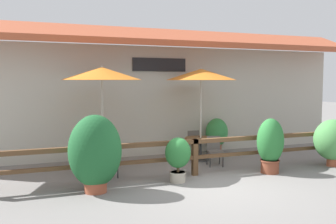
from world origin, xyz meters
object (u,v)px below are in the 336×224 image
(potted_plant_corner_fern, at_px, (333,140))
(potted_plant_small_flowering, at_px, (95,152))
(chair_middle_streetside, at_px, (214,149))
(dining_table_near, at_px, (103,150))
(chair_near_streetside, at_px, (107,159))
(dining_table_middle, at_px, (201,142))
(potted_plant_tall_tropical, at_px, (217,133))
(chair_near_wallside, at_px, (96,149))
(potted_plant_broad_leaf, at_px, (178,156))
(chair_middle_wallside, at_px, (192,141))
(potted_plant_entrance_palm, at_px, (270,144))
(patio_umbrella_near, at_px, (102,74))
(patio_umbrella_middle, at_px, (201,75))

(potted_plant_corner_fern, xyz_separation_m, potted_plant_small_flowering, (-6.86, -0.09, 0.14))
(chair_middle_streetside, bearing_deg, dining_table_near, -175.49)
(chair_near_streetside, xyz_separation_m, dining_table_middle, (3.13, 0.97, 0.10))
(chair_near_streetside, relative_size, potted_plant_tall_tropical, 0.71)
(dining_table_near, relative_size, potted_plant_tall_tropical, 0.82)
(dining_table_near, distance_m, chair_middle_streetside, 3.21)
(chair_near_wallside, height_order, potted_plant_tall_tropical, potted_plant_tall_tropical)
(potted_plant_broad_leaf, bearing_deg, potted_plant_corner_fern, -0.40)
(chair_middle_streetside, xyz_separation_m, chair_middle_wallside, (-0.01, 1.55, 0.00))
(potted_plant_entrance_palm, xyz_separation_m, potted_plant_broad_leaf, (-2.65, 0.06, -0.13))
(dining_table_near, height_order, potted_plant_corner_fern, potted_plant_corner_fern)
(dining_table_middle, height_order, chair_middle_wallside, chair_middle_wallside)
(patio_umbrella_near, height_order, chair_middle_wallside, patio_umbrella_near)
(dining_table_near, distance_m, potted_plant_tall_tropical, 4.29)
(chair_near_wallside, distance_m, dining_table_middle, 3.20)
(chair_middle_streetside, xyz_separation_m, potted_plant_entrance_palm, (0.95, -1.36, 0.31))
(patio_umbrella_near, xyz_separation_m, potted_plant_tall_tropical, (4.14, 1.12, -1.98))
(chair_near_streetside, height_order, dining_table_middle, chair_near_streetside)
(potted_plant_broad_leaf, bearing_deg, potted_plant_small_flowering, -176.55)
(potted_plant_corner_fern, height_order, potted_plant_tall_tropical, potted_plant_corner_fern)
(dining_table_near, distance_m, potted_plant_entrance_palm, 4.53)
(patio_umbrella_middle, relative_size, potted_plant_corner_fern, 2.11)
(chair_near_wallside, bearing_deg, potted_plant_entrance_palm, 158.44)
(potted_plant_corner_fern, bearing_deg, chair_near_streetside, 169.78)
(potted_plant_tall_tropical, bearing_deg, chair_near_streetside, -156.20)
(chair_middle_streetside, bearing_deg, chair_near_wallside, 172.82)
(dining_table_middle, height_order, potted_plant_entrance_palm, potted_plant_entrance_palm)
(patio_umbrella_near, height_order, dining_table_near, patio_umbrella_near)
(chair_middle_streetside, bearing_deg, chair_middle_wallside, 104.34)
(potted_plant_corner_fern, distance_m, potted_plant_tall_tropical, 3.68)
(chair_near_streetside, distance_m, potted_plant_tall_tropical, 4.57)
(chair_near_wallside, bearing_deg, potted_plant_corner_fern, 168.32)
(potted_plant_corner_fern, distance_m, potted_plant_broad_leaf, 4.83)
(chair_middle_streetside, distance_m, potted_plant_entrance_palm, 1.69)
(chair_near_streetside, height_order, potted_plant_entrance_palm, potted_plant_entrance_palm)
(chair_near_wallside, xyz_separation_m, dining_table_middle, (3.16, -0.48, 0.10))
(chair_near_streetside, bearing_deg, potted_plant_tall_tropical, 18.24)
(patio_umbrella_middle, xyz_separation_m, potted_plant_tall_tropical, (1.04, 0.87, -1.98))
(chair_near_streetside, bearing_deg, dining_table_near, 81.83)
(chair_near_wallside, distance_m, potted_plant_broad_leaf, 2.98)
(potted_plant_small_flowering, bearing_deg, dining_table_middle, 30.99)
(potted_plant_tall_tropical, bearing_deg, chair_middle_wallside, -174.03)
(patio_umbrella_near, relative_size, patio_umbrella_middle, 1.00)
(potted_plant_entrance_palm, height_order, potted_plant_small_flowering, potted_plant_small_flowering)
(patio_umbrella_middle, xyz_separation_m, chair_middle_wallside, (0.06, 0.77, -2.19))
(chair_near_wallside, relative_size, chair_middle_wallside, 1.00)
(potted_plant_tall_tropical, bearing_deg, patio_umbrella_middle, -140.02)
(potted_plant_small_flowering, bearing_deg, potted_plant_corner_fern, 0.74)
(patio_umbrella_near, distance_m, dining_table_middle, 3.75)
(dining_table_near, xyz_separation_m, chair_near_streetside, (-0.03, -0.72, -0.10))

